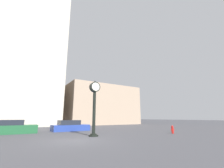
# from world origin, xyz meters

# --- Properties ---
(ground_plane) EXTENTS (200.00, 200.00, 0.00)m
(ground_plane) POSITION_xyz_m (0.00, 0.00, 0.00)
(ground_plane) COLOR #424247
(building_tall_tower) EXTENTS (13.94, 12.00, 39.45)m
(building_tall_tower) POSITION_xyz_m (-3.55, 24.00, 19.73)
(building_tall_tower) COLOR beige
(building_tall_tower) RESTS_ON ground_plane
(building_storefront_row) EXTENTS (17.18, 12.00, 9.14)m
(building_storefront_row) POSITION_xyz_m (13.81, 24.00, 4.57)
(building_storefront_row) COLOR tan
(building_storefront_row) RESTS_ON ground_plane
(street_clock) EXTENTS (0.92, 0.82, 4.89)m
(street_clock) POSITION_xyz_m (2.08, 1.62, 2.88)
(street_clock) COLOR black
(street_clock) RESTS_ON ground_plane
(car_green) EXTENTS (4.69, 1.95, 1.35)m
(car_green) POSITION_xyz_m (-4.10, 7.85, 0.57)
(car_green) COLOR #236038
(car_green) RESTS_ON ground_plane
(car_blue) EXTENTS (4.44, 2.09, 1.26)m
(car_blue) POSITION_xyz_m (1.95, 8.18, 0.53)
(car_blue) COLOR #28429E
(car_blue) RESTS_ON ground_plane
(fire_hydrant_near) EXTENTS (0.52, 0.22, 0.78)m
(fire_hydrant_near) POSITION_xyz_m (9.91, -0.41, 0.40)
(fire_hydrant_near) COLOR red
(fire_hydrant_near) RESTS_ON ground_plane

